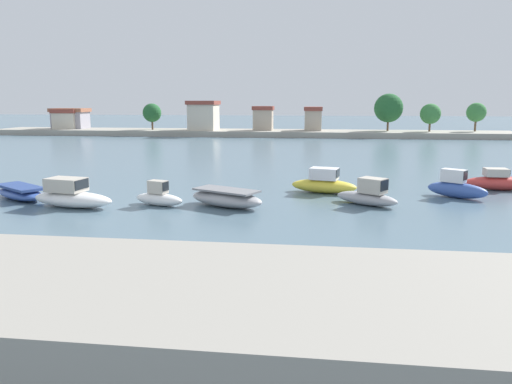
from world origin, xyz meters
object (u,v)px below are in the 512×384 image
(moored_boat_5, at_px, (324,183))
(mooring_buoy_2, at_px, (81,183))
(moored_boat_1, at_px, (21,193))
(moored_boat_4, at_px, (226,198))
(moored_boat_7, at_px, (456,188))
(moored_boat_8, at_px, (500,182))
(moored_boat_2, at_px, (71,196))
(moored_boat_6, at_px, (368,195))
(moored_boat_3, at_px, (159,197))
(mooring_buoy_1, at_px, (122,259))

(moored_boat_5, relative_size, mooring_buoy_2, 11.43)
(moored_boat_1, relative_size, moored_boat_5, 1.07)
(moored_boat_4, bearing_deg, moored_boat_5, 67.58)
(moored_boat_7, relative_size, moored_boat_8, 0.77)
(moored_boat_2, xyz_separation_m, moored_boat_6, (18.14, 2.95, -0.06))
(moored_boat_7, bearing_deg, moored_boat_4, -127.34)
(moored_boat_3, height_order, moored_boat_6, moored_boat_6)
(moored_boat_2, xyz_separation_m, moored_boat_4, (9.42, 1.37, -0.16))
(moored_boat_5, bearing_deg, moored_boat_1, -152.93)
(moored_boat_8, bearing_deg, moored_boat_7, -138.51)
(moored_boat_8, height_order, mooring_buoy_2, moored_boat_8)
(moored_boat_8, bearing_deg, mooring_buoy_1, -136.40)
(moored_boat_2, xyz_separation_m, moored_boat_7, (24.27, 6.17, 0.01))
(moored_boat_3, xyz_separation_m, mooring_buoy_1, (2.17, -11.07, -0.32))
(moored_boat_7, distance_m, moored_boat_8, 5.22)
(moored_boat_3, relative_size, moored_boat_5, 0.73)
(moored_boat_3, height_order, moored_boat_7, moored_boat_7)
(moored_boat_1, xyz_separation_m, moored_boat_2, (4.60, -1.89, 0.25))
(moored_boat_2, bearing_deg, mooring_buoy_2, 122.93)
(moored_boat_2, xyz_separation_m, moored_boat_3, (5.17, 1.16, -0.16))
(moored_boat_2, bearing_deg, moored_boat_3, 22.69)
(moored_boat_8, bearing_deg, moored_boat_2, -160.68)
(moored_boat_5, bearing_deg, mooring_buoy_1, -102.51)
(moored_boat_2, relative_size, moored_boat_5, 1.15)
(moored_boat_5, height_order, mooring_buoy_1, moored_boat_5)
(moored_boat_7, xyz_separation_m, mooring_buoy_1, (-16.93, -16.08, -0.48))
(moored_boat_7, bearing_deg, mooring_buoy_2, -148.02)
(moored_boat_4, xyz_separation_m, moored_boat_6, (8.72, 1.58, 0.10))
(moored_boat_5, relative_size, mooring_buoy_1, 11.97)
(moored_boat_5, bearing_deg, moored_boat_3, -137.90)
(moored_boat_8, relative_size, mooring_buoy_1, 12.68)
(moored_boat_4, bearing_deg, moored_boat_6, 35.70)
(moored_boat_3, bearing_deg, mooring_buoy_2, 160.83)
(moored_boat_2, bearing_deg, mooring_buoy_1, -43.44)
(moored_boat_4, xyz_separation_m, moored_boat_8, (18.79, 8.22, 0.08))
(moored_boat_2, height_order, moored_boat_8, moored_boat_2)
(moored_boat_1, height_order, moored_boat_3, moored_boat_3)
(moored_boat_4, distance_m, mooring_buoy_1, 11.47)
(moored_boat_4, xyz_separation_m, mooring_buoy_1, (-2.08, -11.28, -0.32))
(moored_boat_1, xyz_separation_m, mooring_buoy_1, (11.94, -11.80, -0.22))
(moored_boat_1, distance_m, moored_boat_6, 22.77)
(moored_boat_3, xyz_separation_m, moored_boat_6, (12.97, 1.79, 0.10))
(moored_boat_4, relative_size, mooring_buoy_1, 13.29)
(moored_boat_6, height_order, mooring_buoy_2, moored_boat_6)
(moored_boat_3, relative_size, mooring_buoy_1, 8.72)
(moored_boat_5, height_order, moored_boat_7, moored_boat_7)
(moored_boat_8, bearing_deg, moored_boat_5, -167.12)
(moored_boat_2, relative_size, moored_boat_8, 1.09)
(moored_boat_7, relative_size, mooring_buoy_1, 9.72)
(moored_boat_4, distance_m, moored_boat_5, 8.08)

